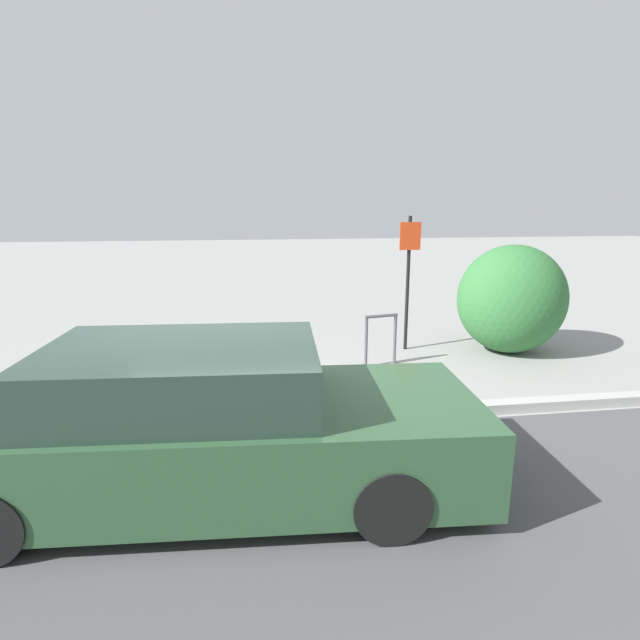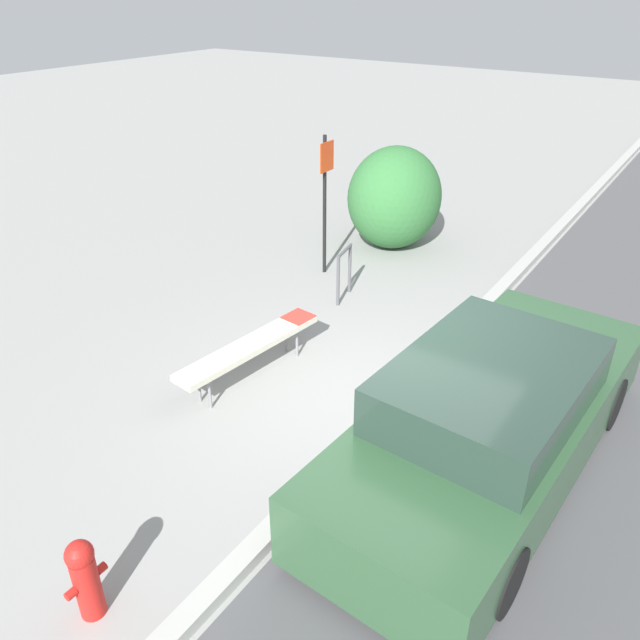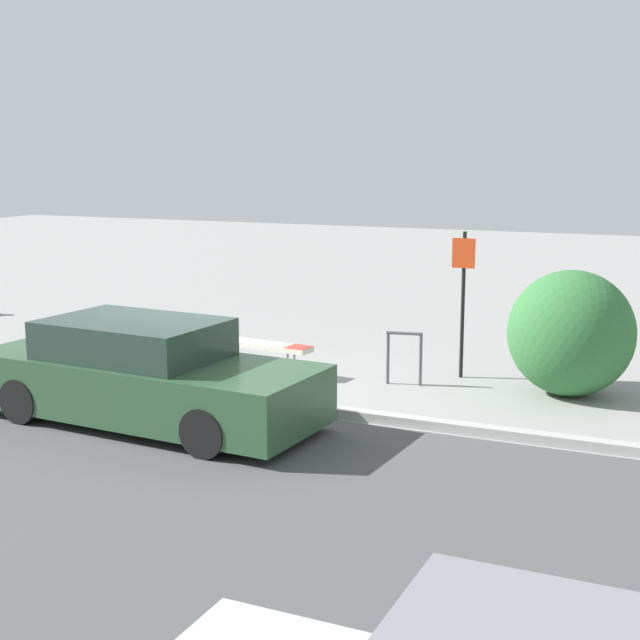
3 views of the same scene
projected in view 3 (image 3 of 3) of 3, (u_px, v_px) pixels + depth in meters
name	position (u px, v px, depth m)	size (l,w,h in m)	color
ground_plane	(205.00, 400.00, 12.76)	(60.00, 60.00, 0.00)	gray
curb	(205.00, 395.00, 12.75)	(60.00, 0.20, 0.13)	#A8A8A3
bench	(253.00, 344.00, 14.34)	(2.16, 0.59, 0.51)	gray
bike_rack	(404.00, 353.00, 13.51)	(0.55, 0.15, 0.83)	#515156
sign_post	(463.00, 291.00, 13.79)	(0.36, 0.08, 2.30)	black
fire_hydrant	(47.00, 342.00, 14.71)	(0.36, 0.22, 0.77)	red
shrub_hedge	(571.00, 333.00, 12.85)	(1.82, 1.66, 1.84)	#337038
parked_car_near	(144.00, 376.00, 11.58)	(4.78, 2.00, 1.36)	black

